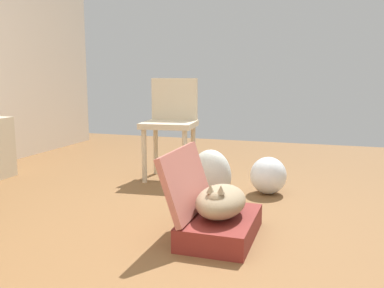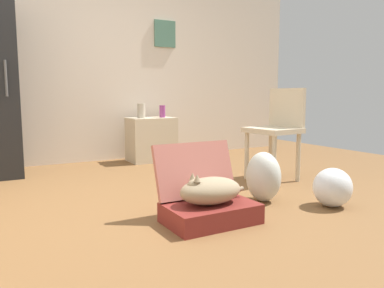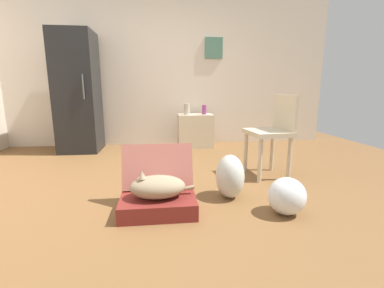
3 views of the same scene
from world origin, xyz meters
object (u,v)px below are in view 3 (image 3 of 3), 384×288
plastic_bag_clear (287,196)px  side_table (195,131)px  cat (157,187)px  plastic_bag_white (230,176)px  suitcase_base (158,205)px  chair (273,130)px  refrigerator (78,93)px  vase_short (204,110)px  vase_tall (187,109)px

plastic_bag_clear → side_table: side_table is taller
cat → plastic_bag_white: (0.66, 0.24, -0.02)m
plastic_bag_clear → side_table: (-0.40, 2.56, 0.13)m
suitcase_base → chair: chair is taller
suitcase_base → side_table: bearing=75.7°
refrigerator → chair: (2.52, -1.58, -0.39)m
vase_short → chair: 1.69m
suitcase_base → cat: bearing=176.4°
cat → vase_tall: bearing=78.7°
plastic_bag_clear → suitcase_base: bearing=172.4°
cat → side_table: 2.51m
suitcase_base → chair: size_ratio=0.66×
suitcase_base → plastic_bag_white: size_ratio=1.51×
suitcase_base → refrigerator: size_ratio=0.33×
vase_tall → plastic_bag_clear: bearing=-77.9°
plastic_bag_white → vase_short: 2.20m
vase_tall → side_table: bearing=12.6°
suitcase_base → chair: (1.28, 0.80, 0.46)m
suitcase_base → refrigerator: 2.81m
suitcase_base → cat: cat is taller
suitcase_base → plastic_bag_white: plastic_bag_white is taller
chair → plastic_bag_white: bearing=-54.5°
suitcase_base → chair: 1.58m
cat → chair: (1.29, 0.80, 0.31)m
plastic_bag_clear → refrigerator: refrigerator is taller
plastic_bag_white → vase_tall: 2.21m
suitcase_base → plastic_bag_clear: plastic_bag_clear is taller
cat → refrigerator: refrigerator is taller
plastic_bag_clear → refrigerator: 3.46m
refrigerator → suitcase_base: bearing=-62.5°
vase_tall → vase_short: (0.29, 0.00, -0.01)m
plastic_bag_clear → vase_tall: 2.64m
cat → suitcase_base: bearing=-3.6°
side_table → suitcase_base: bearing=-104.3°
cat → vase_short: vase_short is taller
plastic_bag_clear → side_table: bearing=98.8°
vase_tall → plastic_bag_white: bearing=-85.2°
plastic_bag_clear → chair: (0.27, 0.94, 0.38)m
refrigerator → vase_tall: refrigerator is taller
plastic_bag_white → refrigerator: refrigerator is taller
suitcase_base → vase_tall: vase_tall is taller
suitcase_base → vase_tall: size_ratio=3.28×
plastic_bag_clear → side_table: 2.60m
plastic_bag_white → refrigerator: (-1.89, 2.13, 0.72)m
plastic_bag_clear → vase_short: size_ratio=1.91×
side_table → chair: 1.78m
suitcase_base → plastic_bag_white: (0.65, 0.24, 0.13)m
side_table → vase_short: size_ratio=3.72×
suitcase_base → refrigerator: refrigerator is taller
cat → chair: 1.55m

